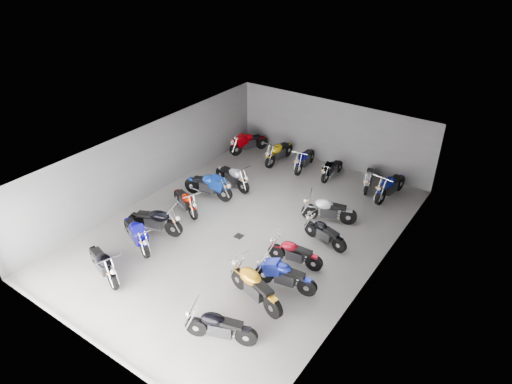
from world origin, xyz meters
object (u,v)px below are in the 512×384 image
motorcycle_left_e (209,186)px  motorcycle_left_f (233,177)px  motorcycle_back_d (332,169)px  motorcycle_back_e (368,178)px  motorcycle_right_b (255,287)px  motorcycle_left_c (155,221)px  motorcycle_right_f (329,210)px  motorcycle_back_a (248,143)px  motorcycle_right_a (220,327)px  motorcycle_right_d (294,253)px  motorcycle_left_a (103,264)px  motorcycle_back_f (390,186)px  motorcycle_back_b (279,152)px  motorcycle_right_e (324,233)px  motorcycle_back_c (305,159)px  drain_grate (239,236)px  motorcycle_right_c (285,276)px  motorcycle_left_d (186,201)px  motorcycle_left_b (136,234)px

motorcycle_left_e → motorcycle_left_f: 1.32m
motorcycle_left_e → motorcycle_back_d: (3.56, 4.60, -0.11)m
motorcycle_back_e → motorcycle_left_e: bearing=25.2°
motorcycle_left_e → motorcycle_right_b: motorcycle_right_b is taller
motorcycle_left_c → motorcycle_right_f: size_ratio=1.06×
motorcycle_back_a → motorcycle_right_f: bearing=175.0°
motorcycle_right_a → motorcycle_right_d: bearing=-21.2°
motorcycle_left_a → motorcycle_right_f: motorcycle_left_a is taller
motorcycle_back_d → motorcycle_back_f: bearing=178.3°
motorcycle_back_b → motorcycle_right_a: bearing=114.9°
motorcycle_right_b → motorcycle_right_d: bearing=12.9°
motorcycle_left_c → motorcycle_right_e: (5.58, 3.08, -0.09)m
motorcycle_left_e → motorcycle_back_c: size_ratio=1.09×
drain_grate → motorcycle_left_f: size_ratio=0.15×
motorcycle_left_f → motorcycle_right_c: size_ratio=1.01×
motorcycle_right_d → motorcycle_back_d: bearing=6.6°
motorcycle_left_a → motorcycle_back_d: (3.10, 10.58, -0.09)m
drain_grate → motorcycle_back_b: (-2.12, 6.14, 0.54)m
motorcycle_left_f → motorcycle_back_c: bearing=164.7°
motorcycle_right_b → motorcycle_right_f: motorcycle_right_b is taller
motorcycle_right_f → motorcycle_back_d: motorcycle_right_f is taller
motorcycle_right_d → motorcycle_right_c: bearing=-172.8°
motorcycle_right_a → motorcycle_right_c: bearing=-28.3°
motorcycle_right_a → motorcycle_back_d: 10.64m
motorcycle_back_c → motorcycle_back_d: (1.48, -0.03, -0.07)m
motorcycle_right_c → motorcycle_left_d: bearing=64.3°
motorcycle_left_c → motorcycle_back_c: bearing=147.9°
motorcycle_left_e → motorcycle_left_f: (0.31, 1.28, -0.04)m
drain_grate → motorcycle_left_c: motorcycle_left_c is taller
motorcycle_back_c → motorcycle_left_e: bearing=59.4°
motorcycle_left_f → motorcycle_back_e: motorcycle_left_f is taller
motorcycle_right_f → motorcycle_left_e: bearing=82.6°
motorcycle_left_f → motorcycle_right_b: bearing=55.4°
motorcycle_left_d → motorcycle_back_b: size_ratio=0.85×
motorcycle_back_d → motorcycle_back_c: bearing=0.7°
motorcycle_right_c → motorcycle_back_e: (-0.39, 7.71, -0.04)m
motorcycle_left_e → motorcycle_right_c: (5.70, -3.02, -0.05)m
motorcycle_back_b → motorcycle_right_f: bearing=144.0°
motorcycle_left_a → motorcycle_right_f: 8.59m
motorcycle_right_c → motorcycle_back_c: (-3.62, 7.66, 0.00)m
motorcycle_left_e → motorcycle_back_d: size_ratio=1.25×
motorcycle_left_a → motorcycle_left_c: motorcycle_left_c is taller
motorcycle_right_b → motorcycle_right_c: (0.45, 1.02, -0.06)m
motorcycle_left_b → motorcycle_left_c: (-0.05, 0.99, 0.00)m
motorcycle_left_a → motorcycle_right_a: bearing=108.8°
motorcycle_right_a → motorcycle_right_f: 7.14m
motorcycle_right_a → motorcycle_back_d: size_ratio=1.09×
drain_grate → motorcycle_right_e: 3.23m
motorcycle_right_f → motorcycle_back_a: motorcycle_back_a is taller
motorcycle_back_e → motorcycle_back_b: bearing=-14.5°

